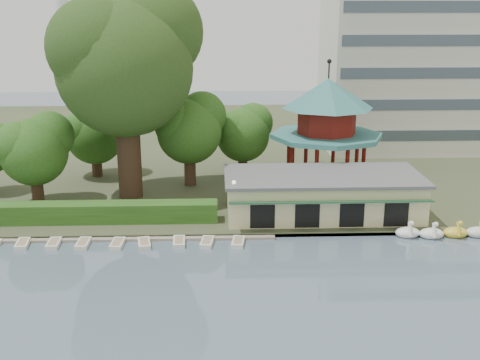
{
  "coord_description": "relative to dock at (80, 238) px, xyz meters",
  "views": [
    {
      "loc": [
        0.11,
        -32.15,
        19.71
      ],
      "look_at": [
        2.0,
        18.0,
        5.0
      ],
      "focal_mm": 45.0,
      "sensor_mm": 36.0,
      "label": 1
    }
  ],
  "objects": [
    {
      "name": "embankment",
      "position": [
        12.0,
        0.1,
        0.03
      ],
      "size": [
        220.0,
        0.6,
        0.3
      ],
      "primitive_type": "cube",
      "color": "gray",
      "rests_on": "ground"
    },
    {
      "name": "office_building",
      "position": [
        44.67,
        31.8,
        9.61
      ],
      "size": [
        38.0,
        18.0,
        20.0
      ],
      "color": "silver",
      "rests_on": "shore"
    },
    {
      "name": "moored_rowboats",
      "position": [
        -0.64,
        -1.42,
        0.06
      ],
      "size": [
        29.8,
        2.74,
        0.36
      ],
      "color": "silver",
      "rests_on": "ground"
    },
    {
      "name": "hedge",
      "position": [
        -3.0,
        3.3,
        1.18
      ],
      "size": [
        30.0,
        2.0,
        1.8
      ],
      "primitive_type": "cube",
      "color": "#2E5C1E",
      "rests_on": "shore"
    },
    {
      "name": "big_tree",
      "position": [
        3.18,
        11.02,
        14.62
      ],
      "size": [
        14.89,
        13.87,
        21.73
      ],
      "color": "#3A281C",
      "rests_on": "shore"
    },
    {
      "name": "pavilion",
      "position": [
        24.0,
        14.8,
        7.36
      ],
      "size": [
        12.4,
        12.4,
        13.5
      ],
      "color": "beige",
      "rests_on": "shore"
    },
    {
      "name": "small_trees",
      "position": [
        0.15,
        14.4,
        5.94
      ],
      "size": [
        39.5,
        16.78,
        10.25
      ],
      "color": "#3A281C",
      "rests_on": "shore"
    },
    {
      "name": "boathouse",
      "position": [
        22.0,
        4.77,
        2.25
      ],
      "size": [
        18.6,
        9.39,
        3.9
      ],
      "color": "beige",
      "rests_on": "shore"
    },
    {
      "name": "dock",
      "position": [
        0.0,
        0.0,
        0.0
      ],
      "size": [
        34.0,
        1.6,
        0.24
      ],
      "primitive_type": "cube",
      "color": "gray",
      "rests_on": "ground"
    },
    {
      "name": "shore",
      "position": [
        12.0,
        34.8,
        0.08
      ],
      "size": [
        220.0,
        70.0,
        0.4
      ],
      "primitive_type": "cube",
      "color": "#424930",
      "rests_on": "ground"
    },
    {
      "name": "lamp_post",
      "position": [
        13.5,
        1.8,
        3.22
      ],
      "size": [
        0.36,
        0.36,
        4.28
      ],
      "color": "black",
      "rests_on": "shore"
    },
    {
      "name": "ground_plane",
      "position": [
        12.0,
        -17.2,
        -0.12
      ],
      "size": [
        220.0,
        220.0,
        0.0
      ],
      "primitive_type": "plane",
      "color": "slate",
      "rests_on": "ground"
    }
  ]
}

